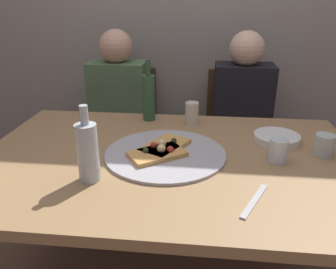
% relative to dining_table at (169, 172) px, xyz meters
% --- Properties ---
extents(back_wall, '(6.00, 0.10, 2.60)m').
position_rel_dining_table_xyz_m(back_wall, '(0.00, 1.18, 0.62)').
color(back_wall, gray).
rests_on(back_wall, ground_plane).
extents(dining_table, '(1.57, 1.03, 0.75)m').
position_rel_dining_table_xyz_m(dining_table, '(0.00, 0.00, 0.00)').
color(dining_table, '#99754C').
rests_on(dining_table, ground_plane).
extents(pizza_tray, '(0.50, 0.50, 0.01)m').
position_rel_dining_table_xyz_m(pizza_tray, '(-0.02, 0.01, 0.08)').
color(pizza_tray, '#ADADB2').
rests_on(pizza_tray, dining_table).
extents(pizza_slice_last, '(0.25, 0.23, 0.05)m').
position_rel_dining_table_xyz_m(pizza_slice_last, '(-0.04, -0.02, 0.09)').
color(pizza_slice_last, tan).
rests_on(pizza_slice_last, pizza_tray).
extents(pizza_slice_extra, '(0.22, 0.26, 0.05)m').
position_rel_dining_table_xyz_m(pizza_slice_extra, '(-0.03, 0.05, 0.09)').
color(pizza_slice_extra, tan).
rests_on(pizza_slice_extra, pizza_tray).
extents(wine_bottle, '(0.08, 0.08, 0.28)m').
position_rel_dining_table_xyz_m(wine_bottle, '(-0.26, -0.21, 0.18)').
color(wine_bottle, '#B2BCC1').
rests_on(wine_bottle, dining_table).
extents(beer_bottle, '(0.07, 0.07, 0.32)m').
position_rel_dining_table_xyz_m(beer_bottle, '(-0.15, 0.43, 0.20)').
color(beer_bottle, '#2D5133').
rests_on(beer_bottle, dining_table).
extents(tumbler_near, '(0.07, 0.07, 0.10)m').
position_rel_dining_table_xyz_m(tumbler_near, '(0.43, -0.00, 0.12)').
color(tumbler_near, silver).
rests_on(tumbler_near, dining_table).
extents(tumbler_far, '(0.07, 0.07, 0.11)m').
position_rel_dining_table_xyz_m(tumbler_far, '(0.08, 0.39, 0.13)').
color(tumbler_far, beige).
rests_on(tumbler_far, dining_table).
extents(wine_glass, '(0.08, 0.08, 0.09)m').
position_rel_dining_table_xyz_m(wine_glass, '(0.63, 0.08, 0.12)').
color(wine_glass, '#B7C6BC').
rests_on(wine_glass, dining_table).
extents(plate_stack, '(0.20, 0.20, 0.03)m').
position_rel_dining_table_xyz_m(plate_stack, '(0.46, 0.20, 0.09)').
color(plate_stack, white).
rests_on(plate_stack, dining_table).
extents(table_knife, '(0.11, 0.21, 0.01)m').
position_rel_dining_table_xyz_m(table_knife, '(0.31, -0.29, 0.07)').
color(table_knife, '#B7B7BC').
rests_on(table_knife, dining_table).
extents(chair_left, '(0.44, 0.44, 0.90)m').
position_rel_dining_table_xyz_m(chair_left, '(-0.42, 0.92, -0.17)').
color(chair_left, '#472D1E').
rests_on(chair_left, ground_plane).
extents(chair_right, '(0.44, 0.44, 0.90)m').
position_rel_dining_table_xyz_m(chair_right, '(0.38, 0.92, -0.17)').
color(chair_right, '#472D1E').
rests_on(chair_right, ground_plane).
extents(guest_in_sweater, '(0.36, 0.56, 1.17)m').
position_rel_dining_table_xyz_m(guest_in_sweater, '(-0.42, 0.77, -0.04)').
color(guest_in_sweater, '#4C6B47').
rests_on(guest_in_sweater, ground_plane).
extents(guest_in_beanie, '(0.36, 0.56, 1.17)m').
position_rel_dining_table_xyz_m(guest_in_beanie, '(0.38, 0.77, -0.04)').
color(guest_in_beanie, black).
rests_on(guest_in_beanie, ground_plane).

